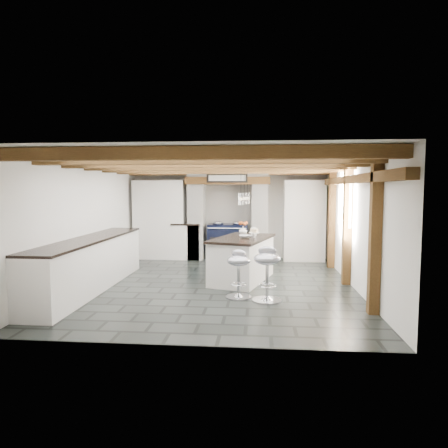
# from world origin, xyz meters

# --- Properties ---
(ground) EXTENTS (6.00, 6.00, 0.00)m
(ground) POSITION_xyz_m (0.00, 0.00, 0.00)
(ground) COLOR black
(ground) RESTS_ON ground
(room_shell) EXTENTS (6.00, 6.03, 6.00)m
(room_shell) POSITION_xyz_m (-0.61, 1.42, 1.07)
(room_shell) COLOR silver
(room_shell) RESTS_ON ground
(range_cooker) EXTENTS (1.00, 0.63, 0.99)m
(range_cooker) POSITION_xyz_m (0.00, 2.68, 0.47)
(range_cooker) COLOR black
(range_cooker) RESTS_ON ground
(kitchen_island) EXTENTS (1.34, 1.90, 1.13)m
(kitchen_island) POSITION_xyz_m (0.46, 0.33, 0.43)
(kitchen_island) COLOR white
(kitchen_island) RESTS_ON ground
(bar_stool_near) EXTENTS (0.52, 0.52, 0.88)m
(bar_stool_near) POSITION_xyz_m (0.92, -1.10, 0.54)
(bar_stool_near) COLOR silver
(bar_stool_near) RESTS_ON ground
(bar_stool_far) EXTENTS (0.51, 0.51, 0.79)m
(bar_stool_far) POSITION_xyz_m (0.46, -0.93, 0.49)
(bar_stool_far) COLOR silver
(bar_stool_far) RESTS_ON ground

